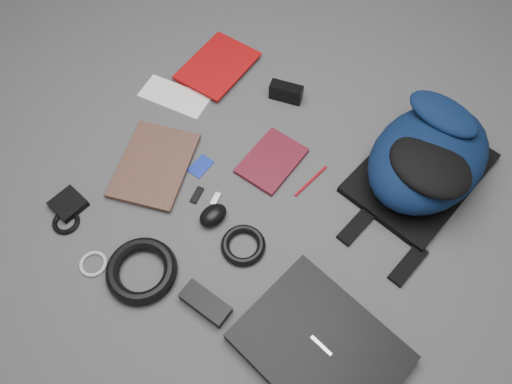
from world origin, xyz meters
The scene contains 24 objects.
ground centered at (0.00, 0.00, 0.00)m, with size 4.00×4.00×0.00m, color #4F4F51.
backpack centered at (0.40, 0.33, 0.10)m, with size 0.34×0.49×0.20m, color black, non-canonical shape.
laptop centered at (0.39, -0.31, 0.02)m, with size 0.40×0.31×0.04m, color black.
textbook_red centered at (-0.49, 0.38, 0.01)m, with size 0.20×0.27×0.03m, color #96080D.
comic_book centered at (-0.43, -0.11, 0.01)m, with size 0.22×0.30×0.02m, color #A8540C.
envelope centered at (-0.45, 0.19, 0.00)m, with size 0.24×0.11×0.00m, color white.
dvd_case centered at (-0.02, 0.13, 0.01)m, with size 0.15×0.21×0.02m, color #4B0E19.
compact_camera centered at (-0.11, 0.39, 0.03)m, with size 0.11×0.04×0.06m, color black.
sticker_disc centered at (-0.14, 0.41, 0.00)m, with size 0.08×0.08×0.00m, color white.
pen_teal centered at (0.03, 0.16, 0.00)m, with size 0.01×0.01×0.15m, color #0C6070.
pen_red centered at (0.12, 0.13, 0.00)m, with size 0.01×0.01×0.15m, color #AC0D15.
id_badge centered at (-0.21, 0.00, 0.00)m, with size 0.05×0.08×0.00m, color #152CA3.
usb_black centered at (-0.15, -0.10, 0.01)m, with size 0.02×0.06×0.01m, color black.
usb_silver centered at (-0.10, -0.08, 0.00)m, with size 0.02×0.04×0.01m, color #B8B8BA.
key_fob centered at (-0.03, 0.05, 0.01)m, with size 0.02×0.04×0.01m, color black.
mouse centered at (-0.07, -0.14, 0.02)m, with size 0.06×0.09×0.05m, color black.
headphone_left centered at (-0.24, -0.17, 0.01)m, with size 0.05×0.05×0.01m, color #B0AFB2.
headphone_right centered at (-0.28, -0.19, 0.01)m, with size 0.05×0.05×0.01m, color #B0B0B2.
cable_coil centered at (0.06, -0.17, 0.01)m, with size 0.13×0.13×0.03m, color black.
power_brick centered at (0.06, -0.37, 0.02)m, with size 0.14×0.06×0.04m, color black.
power_cord_coil centered at (-0.14, -0.39, 0.02)m, with size 0.20×0.20×0.04m, color black.
pouch centered at (-0.47, -0.33, 0.01)m, with size 0.09×0.09×0.02m, color black.
earbud_coil centered at (-0.44, -0.38, 0.01)m, with size 0.08×0.08×0.02m, color black.
white_cable_coil centered at (-0.28, -0.44, 0.01)m, with size 0.08×0.08×0.01m, color silver.
Camera 1 is at (0.40, -0.65, 1.35)m, focal length 35.00 mm.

